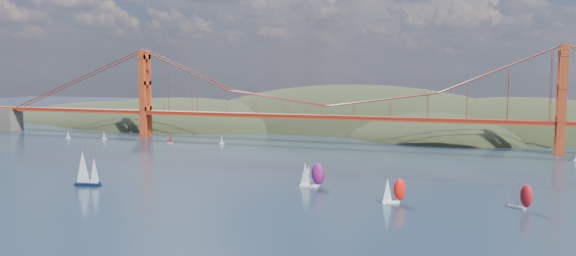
{
  "coord_description": "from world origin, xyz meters",
  "views": [
    {
      "loc": [
        79.69,
        -128.79,
        42.48
      ],
      "look_at": [
        6.06,
        90.0,
        18.49
      ],
      "focal_mm": 35.0,
      "sensor_mm": 36.0,
      "label": 1
    }
  ],
  "objects_px": {
    "racer_2": "(520,195)",
    "racer_1": "(393,190)",
    "sloop_navy": "(86,169)",
    "racer_rwb": "(311,174)",
    "racer_0": "(314,175)"
  },
  "relations": [
    {
      "from": "sloop_navy",
      "to": "racer_0",
      "type": "relative_size",
      "value": 1.68
    },
    {
      "from": "sloop_navy",
      "to": "racer_1",
      "type": "distance_m",
      "value": 111.09
    },
    {
      "from": "sloop_navy",
      "to": "racer_rwb",
      "type": "relative_size",
      "value": 1.43
    },
    {
      "from": "sloop_navy",
      "to": "racer_rwb",
      "type": "xyz_separation_m",
      "value": [
        78.87,
        24.19,
        -1.61
      ]
    },
    {
      "from": "racer_0",
      "to": "racer_1",
      "type": "xyz_separation_m",
      "value": [
        31.44,
        -17.5,
        0.26
      ]
    },
    {
      "from": "racer_0",
      "to": "racer_1",
      "type": "relative_size",
      "value": 0.94
    },
    {
      "from": "sloop_navy",
      "to": "racer_2",
      "type": "relative_size",
      "value": 1.58
    },
    {
      "from": "racer_rwb",
      "to": "racer_1",
      "type": "bearing_deg",
      "value": -30.04
    },
    {
      "from": "racer_2",
      "to": "racer_rwb",
      "type": "distance_m",
      "value": 70.41
    },
    {
      "from": "sloop_navy",
      "to": "racer_0",
      "type": "height_order",
      "value": "sloop_navy"
    },
    {
      "from": "racer_0",
      "to": "racer_1",
      "type": "bearing_deg",
      "value": -39.74
    },
    {
      "from": "sloop_navy",
      "to": "racer_1",
      "type": "height_order",
      "value": "sloop_navy"
    },
    {
      "from": "sloop_navy",
      "to": "racer_0",
      "type": "bearing_deg",
      "value": 7.46
    },
    {
      "from": "racer_2",
      "to": "racer_1",
      "type": "bearing_deg",
      "value": -139.1
    },
    {
      "from": "sloop_navy",
      "to": "racer_2",
      "type": "xyz_separation_m",
      "value": [
        148.48,
        13.62,
        -2.06
      ]
    }
  ]
}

